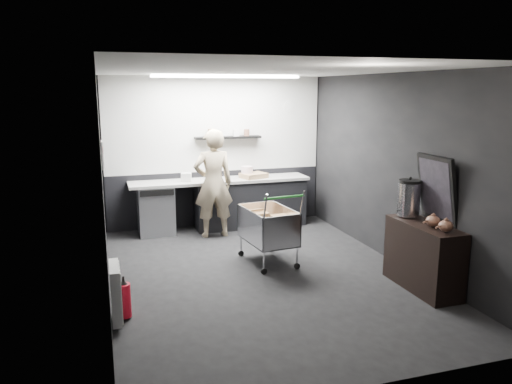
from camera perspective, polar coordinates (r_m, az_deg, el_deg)
name	(u,v)px	position (r m, az deg, el deg)	size (l,w,h in m)	color
floor	(262,274)	(6.88, 0.72, -9.39)	(5.50, 5.50, 0.00)	black
ceiling	(263,71)	(6.42, 0.78, 13.71)	(5.50, 5.50, 0.00)	white
wall_back	(216,152)	(9.14, -4.62, 4.59)	(5.50, 5.50, 0.00)	black
wall_front	(370,234)	(4.06, 12.94, -4.69)	(5.50, 5.50, 0.00)	black
wall_left	(103,185)	(6.20, -17.11, 0.73)	(5.50, 5.50, 0.00)	black
wall_right	(396,169)	(7.38, 15.70, 2.49)	(5.50, 5.50, 0.00)	black
kitchen_wall_panel	(216,124)	(9.07, -4.65, 7.71)	(3.95, 0.02, 1.70)	silver
dado_panel	(217,198)	(9.26, -4.51, -0.65)	(3.95, 0.02, 1.00)	black
floating_shelf	(228,137)	(9.03, -3.22, 6.25)	(1.20, 0.22, 0.04)	black
wall_clock	(289,107)	(9.45, 3.76, 9.71)	(0.20, 0.20, 0.03)	silver
poster	(102,155)	(7.46, -17.14, 4.06)	(0.02, 0.30, 0.40)	white
poster_red_band	(103,150)	(7.45, -17.14, 4.60)	(0.01, 0.22, 0.10)	red
radiator	(115,292)	(5.62, -15.77, -10.99)	(0.10, 0.50, 0.60)	silver
ceiling_strip	(227,76)	(8.20, -3.35, 13.05)	(2.40, 0.20, 0.04)	white
prep_counter	(228,203)	(9.01, -3.22, -1.26)	(3.20, 0.61, 0.90)	black
person	(213,184)	(8.41, -4.90, 0.97)	(0.67, 0.44, 1.83)	beige
shopping_cart	(268,228)	(7.17, 1.36, -4.13)	(0.69, 1.04, 1.09)	silver
sideboard	(423,247)	(6.61, 18.57, -5.96)	(0.48, 1.12, 1.68)	black
fire_extinguisher	(124,299)	(5.74, -14.81, -11.76)	(0.14, 0.14, 0.47)	#AF0B1C
cardboard_box	(254,176)	(8.99, -0.26, 1.89)	(0.44, 0.33, 0.09)	#95744F
pink_tub	(247,172)	(9.00, -1.03, 2.29)	(0.21, 0.21, 0.21)	beige
white_container	(186,177)	(8.71, -7.98, 1.68)	(0.17, 0.13, 0.15)	silver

